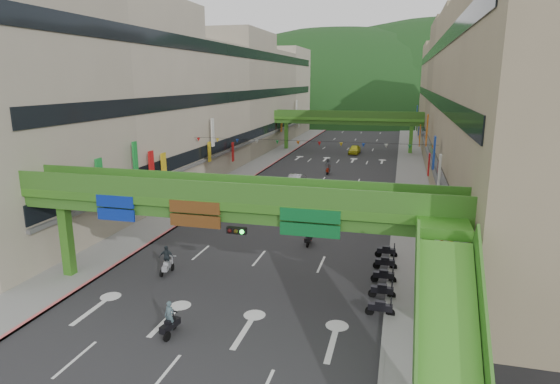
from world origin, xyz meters
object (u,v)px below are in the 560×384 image
(overpass_near, at_px, (239,215))
(car_yellow, at_px, (355,150))
(car_silver, at_px, (295,181))
(scooter_rider_near, at_px, (170,320))
(scooter_rider_mid, at_px, (309,232))
(pedestrian_red, at_px, (423,263))

(overpass_near, height_order, car_yellow, overpass_near)
(car_yellow, bearing_deg, car_silver, -96.29)
(overpass_near, bearing_deg, car_silver, 96.70)
(overpass_near, xyz_separation_m, car_silver, (-3.48, 29.62, -4.48))
(scooter_rider_near, distance_m, scooter_rider_mid, 15.23)
(overpass_near, bearing_deg, scooter_rider_near, -116.57)
(car_silver, distance_m, pedestrian_red, 26.66)
(scooter_rider_near, relative_size, car_silver, 0.42)
(overpass_near, height_order, car_silver, overpass_near)
(scooter_rider_near, bearing_deg, scooter_rider_mid, 74.18)
(scooter_rider_mid, relative_size, car_yellow, 0.48)
(overpass_near, relative_size, car_silver, 6.36)
(overpass_near, distance_m, scooter_rider_mid, 11.24)
(scooter_rider_near, relative_size, pedestrian_red, 1.22)
(overpass_near, bearing_deg, scooter_rider_mid, 79.18)
(scooter_rider_mid, xyz_separation_m, pedestrian_red, (8.36, -3.46, -0.33))
(car_yellow, bearing_deg, scooter_rider_near, -90.18)
(pedestrian_red, bearing_deg, car_yellow, 89.79)
(car_yellow, xyz_separation_m, pedestrian_red, (9.52, -50.16, 0.01))
(scooter_rider_near, xyz_separation_m, scooter_rider_mid, (4.15, 14.65, 0.25))
(car_yellow, distance_m, pedestrian_red, 51.06)
(car_silver, distance_m, car_yellow, 27.69)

